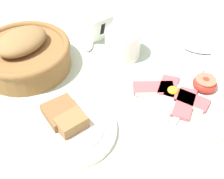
% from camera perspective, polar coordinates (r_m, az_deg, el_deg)
% --- Properties ---
extents(ground_plane, '(3.00, 3.00, 0.00)m').
position_cam_1_polar(ground_plane, '(0.65, 4.90, -4.06)').
color(ground_plane, '#B7CCB7').
extents(breakfast_plate, '(0.26, 0.26, 0.04)m').
position_cam_1_polar(breakfast_plate, '(0.69, 12.59, -0.96)').
color(breakfast_plate, silver).
rests_on(breakfast_plate, ground_plane).
extents(bread_plate, '(0.18, 0.18, 0.04)m').
position_cam_1_polar(bread_plate, '(0.62, -7.70, -6.69)').
color(bread_plate, silver).
rests_on(bread_plate, ground_plane).
extents(sugar_cup, '(0.09, 0.09, 0.07)m').
position_cam_1_polar(sugar_cup, '(0.77, 1.99, 8.47)').
color(sugar_cup, white).
rests_on(sugar_cup, ground_plane).
extents(bread_basket, '(0.22, 0.22, 0.10)m').
position_cam_1_polar(bread_basket, '(0.76, -15.70, 6.37)').
color(bread_basket, brown).
rests_on(bread_basket, ground_plane).
extents(number_card, '(0.06, 0.05, 0.07)m').
position_cam_1_polar(number_card, '(0.82, -2.28, 11.22)').
color(number_card, white).
rests_on(number_card, ground_plane).
extents(teaspoon_by_saucer, '(0.12, 0.18, 0.01)m').
position_cam_1_polar(teaspoon_by_saucer, '(0.80, -4.42, 7.28)').
color(teaspoon_by_saucer, silver).
rests_on(teaspoon_by_saucer, ground_plane).
extents(teaspoon_near_cup, '(0.12, 0.17, 0.01)m').
position_cam_1_polar(teaspoon_near_cup, '(0.83, 13.42, 7.50)').
color(teaspoon_near_cup, silver).
rests_on(teaspoon_near_cup, ground_plane).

